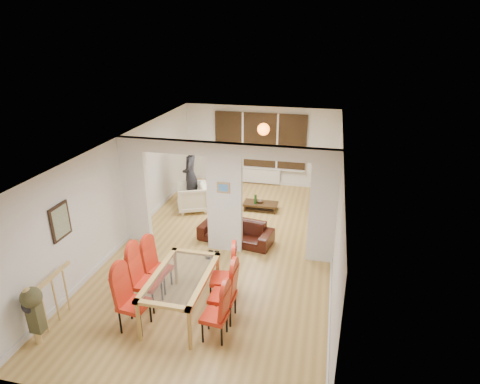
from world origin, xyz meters
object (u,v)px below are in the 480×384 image
(dining_chair_la, at_px, (134,301))
(dining_chair_ra, at_px, (214,312))
(dining_chair_lc, at_px, (159,266))
(television, at_px, (317,200))
(person, at_px, (190,175))
(bottle, at_px, (255,199))
(bowl, at_px, (260,202))
(coffee_table, at_px, (261,206))
(sofa, at_px, (236,231))
(dining_chair_lb, at_px, (146,279))
(armchair, at_px, (192,197))
(dining_chair_rc, at_px, (223,275))
(dining_table, at_px, (182,294))
(dining_chair_rb, at_px, (223,292))

(dining_chair_la, distance_m, dining_chair_ra, 1.41)
(dining_chair_lc, relative_size, television, 0.99)
(person, xyz_separation_m, bottle, (1.94, -0.04, -0.56))
(television, bearing_deg, bowl, 110.94)
(dining_chair_ra, distance_m, bottle, 5.18)
(dining_chair_ra, distance_m, coffee_table, 5.28)
(dining_chair_lc, xyz_separation_m, bottle, (1.15, 4.10, -0.16))
(sofa, relative_size, bottle, 6.10)
(dining_chair_lb, xyz_separation_m, dining_chair_ra, (1.47, -0.53, -0.08))
(armchair, bearing_deg, sofa, 24.24)
(dining_chair_rc, distance_m, person, 4.72)
(dining_table, height_order, dining_chair_la, dining_chair_la)
(person, bearing_deg, coffee_table, 80.59)
(dining_chair_lc, xyz_separation_m, dining_chair_rc, (1.33, -0.06, 0.05))
(sofa, xyz_separation_m, armchair, (-1.66, 1.53, 0.12))
(coffee_table, distance_m, bowl, 0.14)
(bottle, bearing_deg, person, 178.84)
(bottle, bearing_deg, dining_chair_rb, -86.22)
(dining_chair_lb, relative_size, sofa, 0.65)
(dining_table, bearing_deg, dining_chair_lb, 175.63)
(dining_chair_la, distance_m, coffee_table, 5.51)
(dining_chair_rc, bearing_deg, dining_chair_ra, -92.29)
(dining_chair_lc, distance_m, person, 4.24)
(dining_chair_lc, xyz_separation_m, armchair, (-0.64, 3.79, -0.14))
(dining_table, distance_m, sofa, 2.86)
(bowl, bearing_deg, dining_chair_lb, -104.86)
(dining_chair_lc, bearing_deg, dining_chair_rc, 8.04)
(dining_chair_lb, distance_m, person, 4.76)
(person, bearing_deg, bottle, 77.80)
(dining_chair_lb, xyz_separation_m, person, (-0.78, 4.68, 0.34))
(dining_chair_la, xyz_separation_m, dining_chair_rc, (1.28, 1.09, 0.00))
(sofa, bearing_deg, coffee_table, 91.45)
(dining_chair_rb, xyz_separation_m, armchair, (-2.10, 4.36, -0.17))
(person, xyz_separation_m, television, (3.65, 0.41, -0.62))
(dining_table, relative_size, person, 0.94)
(bottle, bearing_deg, armchair, -169.94)
(dining_chair_lb, distance_m, bowl, 4.94)
(dining_chair_rb, relative_size, dining_chair_rc, 0.98)
(dining_chair_rc, bearing_deg, dining_chair_la, -149.34)
(dining_chair_la, relative_size, armchair, 1.34)
(dining_chair_rc, relative_size, armchair, 1.35)
(sofa, bearing_deg, dining_chair_rc, -73.00)
(dining_chair_lb, xyz_separation_m, sofa, (1.03, 2.79, -0.33))
(dining_chair_rc, relative_size, television, 1.07)
(television, relative_size, coffee_table, 1.10)
(dining_chair_ra, xyz_separation_m, dining_chair_rb, (0.01, 0.49, 0.05))
(dining_chair_ra, height_order, bowl, dining_chair_ra)
(dining_table, bearing_deg, dining_chair_ra, -31.92)
(dining_table, distance_m, dining_chair_rc, 0.84)
(dining_chair_ra, distance_m, sofa, 3.35)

